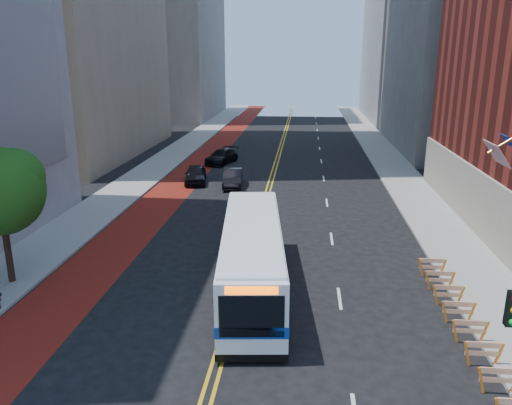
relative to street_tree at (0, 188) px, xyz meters
The scene contains 13 objects.
ground 13.68m from the street_tree, 28.25° to the right, with size 160.00×160.00×0.00m, color black.
sidewalk_left 24.45m from the street_tree, 91.81° to the left, with size 4.00×140.00×0.15m, color gray.
sidewalk_right 33.73m from the street_tree, 45.87° to the left, with size 4.00×140.00×0.15m, color gray.
bus_lane_paint 24.66m from the street_tree, 82.53° to the left, with size 3.60×140.00×0.01m, color maroon.
center_line_inner 26.84m from the street_tree, 65.21° to the left, with size 0.14×140.00×0.01m, color gold.
center_line_outer 26.99m from the street_tree, 64.51° to the left, with size 0.14×140.00×0.01m, color gold.
lane_dashes 36.09m from the street_tree, 63.34° to the left, with size 0.14×98.20×0.01m.
construction_barriers 21.43m from the street_tree, ahead, with size 1.42×10.91×1.00m.
street_tree is the anchor object (origin of this frame).
transit_bus 12.31m from the street_tree, ahead, with size 3.94×12.49×3.38m.
car_a 22.12m from the street_tree, 77.86° to the left, with size 1.82×4.54×1.55m, color black.
car_b 22.18m from the street_tree, 68.21° to the left, with size 1.58×4.54×1.50m, color black.
car_c 30.71m from the street_tree, 79.57° to the left, with size 2.06×5.06×1.47m, color black.
Camera 1 is at (3.00, -15.37, 10.84)m, focal length 35.00 mm.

